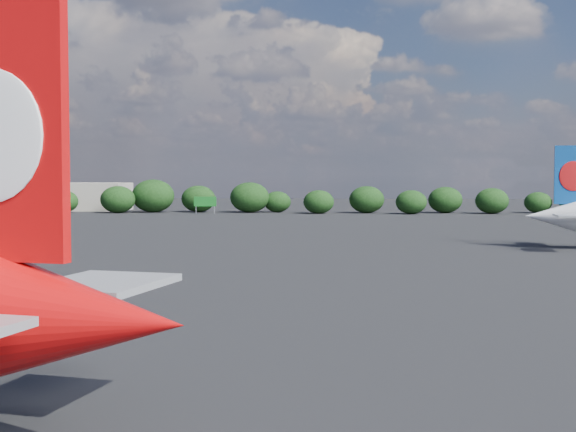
{
  "coord_description": "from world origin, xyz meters",
  "views": [
    {
      "loc": [
        19.44,
        -36.05,
        10.52
      ],
      "look_at": [
        16.0,
        12.0,
        8.0
      ],
      "focal_mm": 50.0,
      "sensor_mm": 36.0,
      "label": 1
    }
  ],
  "objects": [
    {
      "name": "terminal_building",
      "position": [
        -65.0,
        192.0,
        4.0
      ],
      "size": [
        42.0,
        16.0,
        8.0
      ],
      "color": "gray",
      "rests_on": "ground"
    },
    {
      "name": "billboard_yellow",
      "position": [
        12.0,
        182.0,
        3.87
      ],
      "size": [
        5.0,
        0.3,
        5.5
      ],
      "color": "gold",
      "rests_on": "ground"
    },
    {
      "name": "highway_sign",
      "position": [
        -18.0,
        176.0,
        3.13
      ],
      "size": [
        6.0,
        0.3,
        4.5
      ],
      "color": "#13631D",
      "rests_on": "ground"
    },
    {
      "name": "horizon_treeline",
      "position": [
        13.9,
        180.48,
        3.8
      ],
      "size": [
        207.7,
        15.39,
        9.16
      ],
      "color": "black",
      "rests_on": "ground"
    },
    {
      "name": "ground",
      "position": [
        0.0,
        60.0,
        0.0
      ],
      "size": [
        500.0,
        500.0,
        0.0
      ],
      "primitive_type": "plane",
      "color": "black",
      "rests_on": "ground"
    }
  ]
}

